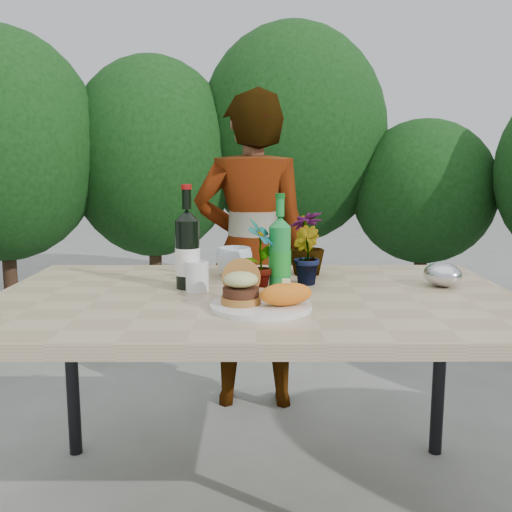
{
  "coord_description": "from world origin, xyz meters",
  "views": [
    {
      "loc": [
        -0.0,
        -1.71,
        1.14
      ],
      "look_at": [
        0.0,
        -0.08,
        0.88
      ],
      "focal_mm": 40.0,
      "sensor_mm": 36.0,
      "label": 1
    }
  ],
  "objects_px": {
    "dinner_plate": "(261,306)",
    "person": "(252,252)",
    "wine_bottle": "(188,250)",
    "patio_table": "(256,312)"
  },
  "relations": [
    {
      "from": "dinner_plate",
      "to": "person",
      "type": "relative_size",
      "value": 0.19
    },
    {
      "from": "dinner_plate",
      "to": "wine_bottle",
      "type": "bearing_deg",
      "value": 130.69
    },
    {
      "from": "wine_bottle",
      "to": "person",
      "type": "relative_size",
      "value": 0.22
    },
    {
      "from": "person",
      "to": "patio_table",
      "type": "bearing_deg",
      "value": 89.97
    },
    {
      "from": "wine_bottle",
      "to": "person",
      "type": "height_order",
      "value": "person"
    },
    {
      "from": "dinner_plate",
      "to": "wine_bottle",
      "type": "distance_m",
      "value": 0.37
    },
    {
      "from": "dinner_plate",
      "to": "person",
      "type": "height_order",
      "value": "person"
    },
    {
      "from": "patio_table",
      "to": "person",
      "type": "distance_m",
      "value": 0.92
    },
    {
      "from": "dinner_plate",
      "to": "person",
      "type": "xyz_separation_m",
      "value": [
        -0.03,
        1.1,
        -0.02
      ]
    },
    {
      "from": "dinner_plate",
      "to": "person",
      "type": "bearing_deg",
      "value": 91.53
    }
  ]
}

